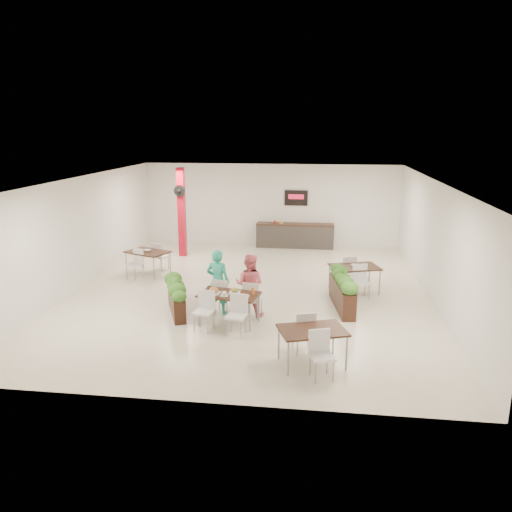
{
  "coord_description": "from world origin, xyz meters",
  "views": [
    {
      "loc": [
        1.91,
        -13.46,
        4.58
      ],
      "look_at": [
        0.2,
        -0.14,
        1.1
      ],
      "focal_mm": 35.0,
      "sensor_mm": 36.0,
      "label": 1
    }
  ],
  "objects": [
    {
      "name": "room_shell",
      "position": [
        0.0,
        0.0,
        2.01
      ],
      "size": [
        10.1,
        12.1,
        3.22
      ],
      "color": "white",
      "rests_on": "ground"
    },
    {
      "name": "main_table",
      "position": [
        -0.16,
        -2.42,
        0.64
      ],
      "size": [
        1.53,
        1.82,
        0.92
      ],
      "rotation": [
        0.0,
        0.0,
        -0.19
      ],
      "color": "black",
      "rests_on": "ground"
    },
    {
      "name": "red_column",
      "position": [
        -3.0,
        3.79,
        1.64
      ],
      "size": [
        0.4,
        0.41,
        3.2
      ],
      "color": "#AC0B1F",
      "rests_on": "ground"
    },
    {
      "name": "diner_woman",
      "position": [
        0.25,
        -1.77,
        0.78
      ],
      "size": [
        0.86,
        0.73,
        1.56
      ],
      "primitive_type": "imported",
      "rotation": [
        0.0,
        0.0,
        2.95
      ],
      "color": "#EE6979",
      "rests_on": "ground"
    },
    {
      "name": "ground",
      "position": [
        0.0,
        0.0,
        0.0
      ],
      "size": [
        12.0,
        12.0,
        0.0
      ],
      "primitive_type": "plane",
      "color": "beige",
      "rests_on": "ground"
    },
    {
      "name": "side_table_a",
      "position": [
        -3.47,
        1.36,
        0.64
      ],
      "size": [
        1.55,
        1.65,
        0.92
      ],
      "rotation": [
        0.0,
        0.0,
        -0.42
      ],
      "color": "black",
      "rests_on": "ground"
    },
    {
      "name": "diner_man",
      "position": [
        -0.55,
        -1.77,
        0.83
      ],
      "size": [
        0.67,
        0.5,
        1.66
      ],
      "primitive_type": "imported",
      "rotation": [
        0.0,
        0.0,
        2.95
      ],
      "color": "#28AE92",
      "rests_on": "ground"
    },
    {
      "name": "planter_right",
      "position": [
        2.57,
        -0.99,
        0.52
      ],
      "size": [
        0.65,
        2.11,
        1.12
      ],
      "rotation": [
        0.0,
        0.0,
        1.71
      ],
      "color": "black",
      "rests_on": "ground"
    },
    {
      "name": "service_counter",
      "position": [
        1.0,
        5.65,
        0.49
      ],
      "size": [
        3.0,
        0.64,
        2.2
      ],
      "color": "#2B2826",
      "rests_on": "ground"
    },
    {
      "name": "side_table_b",
      "position": [
        2.96,
        0.41,
        0.64
      ],
      "size": [
        1.54,
        1.67,
        0.92
      ],
      "rotation": [
        0.0,
        0.0,
        0.28
      ],
      "color": "black",
      "rests_on": "ground"
    },
    {
      "name": "side_table_c",
      "position": [
        1.86,
        -4.33,
        0.63
      ],
      "size": [
        1.49,
        1.67,
        0.92
      ],
      "rotation": [
        0.0,
        0.0,
        0.33
      ],
      "color": "black",
      "rests_on": "ground"
    },
    {
      "name": "planter_left",
      "position": [
        -1.6,
        -1.88,
        0.5
      ],
      "size": [
        0.93,
        1.72,
        0.95
      ],
      "rotation": [
        0.0,
        0.0,
        1.95
      ],
      "color": "black",
      "rests_on": "ground"
    }
  ]
}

